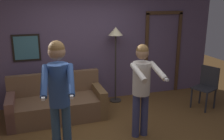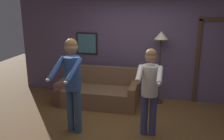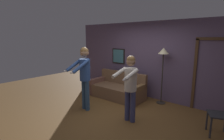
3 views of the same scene
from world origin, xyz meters
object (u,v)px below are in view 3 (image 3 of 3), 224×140
object	(u,v)px
person_standing_left	(84,72)
person_standing_right	(130,83)
couch	(117,90)
dining_chair_distant	(224,112)
torchiere_lamp	(163,58)

from	to	relation	value
person_standing_left	person_standing_right	xyz separation A→B (m)	(1.39, 0.24, -0.12)
couch	dining_chair_distant	bearing A→B (deg)	-8.12
couch	person_standing_right	bearing A→B (deg)	-41.78
dining_chair_distant	person_standing_left	bearing A→B (deg)	-163.55
person_standing_left	person_standing_right	size ratio (longest dim) A/B	1.10
torchiere_lamp	person_standing_left	xyz separation A→B (m)	(-1.46, -1.90, -0.35)
person_standing_left	person_standing_right	world-z (taller)	person_standing_left
person_standing_left	person_standing_right	distance (m)	1.41
torchiere_lamp	person_standing_left	bearing A→B (deg)	-127.60
couch	person_standing_left	distance (m)	1.66
dining_chair_distant	person_standing_right	bearing A→B (deg)	-158.92
torchiere_lamp	person_standing_right	world-z (taller)	torchiere_lamp
couch	dining_chair_distant	distance (m)	3.27
torchiere_lamp	person_standing_right	size ratio (longest dim) A/B	1.07
torchiere_lamp	dining_chair_distant	size ratio (longest dim) A/B	1.89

